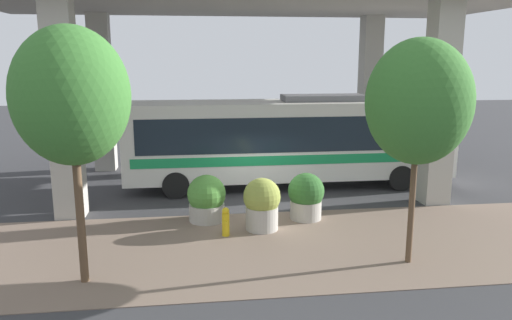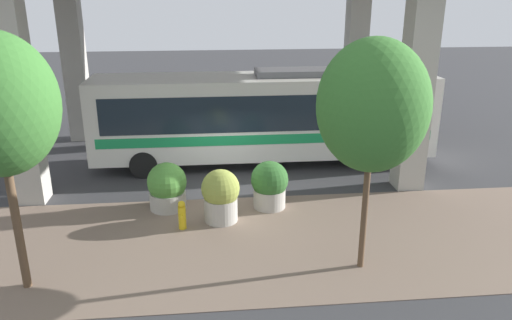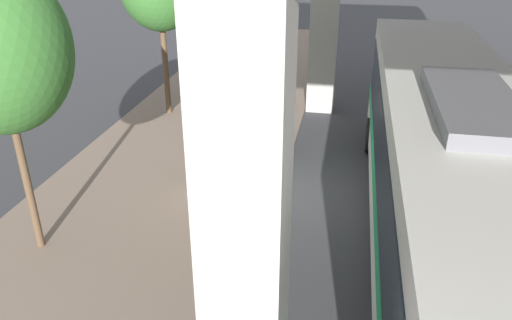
{
  "view_description": "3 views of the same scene",
  "coord_description": "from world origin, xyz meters",
  "px_view_note": "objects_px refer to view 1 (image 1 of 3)",
  "views": [
    {
      "loc": [
        -15.87,
        2.26,
        5.18
      ],
      "look_at": [
        1.64,
        0.01,
        1.49
      ],
      "focal_mm": 35.0,
      "sensor_mm": 36.0,
      "label": 1
    },
    {
      "loc": [
        -15.07,
        0.52,
        6.64
      ],
      "look_at": [
        -0.76,
        -0.88,
        1.59
      ],
      "focal_mm": 35.0,
      "sensor_mm": 36.0,
      "label": 2
    },
    {
      "loc": [
        1.47,
        -10.63,
        6.12
      ],
      "look_at": [
        -0.48,
        -0.56,
        1.13
      ],
      "focal_mm": 35.0,
      "sensor_mm": 36.0,
      "label": 3
    }
  ],
  "objects_px": {
    "planter_back": "(262,204)",
    "street_tree_near": "(71,97)",
    "planter_front": "(207,199)",
    "street_tree_far": "(419,102)",
    "planter_middle": "(306,196)",
    "fire_hydrant": "(226,222)",
    "bus": "(290,138)"
  },
  "relations": [
    {
      "from": "street_tree_near",
      "to": "street_tree_far",
      "type": "distance_m",
      "value": 7.98
    },
    {
      "from": "planter_back",
      "to": "street_tree_far",
      "type": "height_order",
      "value": "street_tree_far"
    },
    {
      "from": "street_tree_near",
      "to": "street_tree_far",
      "type": "xyz_separation_m",
      "value": [
        0.1,
        -7.98,
        -0.22
      ]
    },
    {
      "from": "bus",
      "to": "planter_front",
      "type": "relative_size",
      "value": 8.54
    },
    {
      "from": "fire_hydrant",
      "to": "street_tree_far",
      "type": "relative_size",
      "value": 0.16
    },
    {
      "from": "planter_front",
      "to": "planter_back",
      "type": "height_order",
      "value": "planter_back"
    },
    {
      "from": "bus",
      "to": "street_tree_near",
      "type": "xyz_separation_m",
      "value": [
        -7.99,
        6.44,
        2.32
      ]
    },
    {
      "from": "planter_front",
      "to": "street_tree_near",
      "type": "distance_m",
      "value": 6.17
    },
    {
      "from": "planter_middle",
      "to": "street_tree_far",
      "type": "height_order",
      "value": "street_tree_far"
    },
    {
      "from": "planter_back",
      "to": "fire_hydrant",
      "type": "bearing_deg",
      "value": 110.52
    },
    {
      "from": "bus",
      "to": "street_tree_far",
      "type": "relative_size",
      "value": 2.29
    },
    {
      "from": "planter_front",
      "to": "planter_middle",
      "type": "height_order",
      "value": "planter_middle"
    },
    {
      "from": "bus",
      "to": "planter_middle",
      "type": "bearing_deg",
      "value": 175.92
    },
    {
      "from": "street_tree_near",
      "to": "planter_back",
      "type": "bearing_deg",
      "value": -56.8
    },
    {
      "from": "street_tree_near",
      "to": "street_tree_far",
      "type": "bearing_deg",
      "value": -89.25
    },
    {
      "from": "planter_front",
      "to": "street_tree_far",
      "type": "height_order",
      "value": "street_tree_far"
    },
    {
      "from": "bus",
      "to": "street_tree_near",
      "type": "distance_m",
      "value": 10.52
    },
    {
      "from": "planter_front",
      "to": "street_tree_far",
      "type": "relative_size",
      "value": 0.27
    },
    {
      "from": "fire_hydrant",
      "to": "planter_middle",
      "type": "distance_m",
      "value": 2.96
    },
    {
      "from": "planter_front",
      "to": "planter_middle",
      "type": "bearing_deg",
      "value": -93.86
    },
    {
      "from": "planter_back",
      "to": "street_tree_near",
      "type": "relative_size",
      "value": 0.28
    },
    {
      "from": "fire_hydrant",
      "to": "planter_front",
      "type": "height_order",
      "value": "planter_front"
    },
    {
      "from": "fire_hydrant",
      "to": "street_tree_near",
      "type": "distance_m",
      "value": 5.81
    },
    {
      "from": "fire_hydrant",
      "to": "planter_back",
      "type": "distance_m",
      "value": 1.26
    },
    {
      "from": "bus",
      "to": "street_tree_near",
      "type": "height_order",
      "value": "street_tree_near"
    },
    {
      "from": "planter_front",
      "to": "planter_middle",
      "type": "xyz_separation_m",
      "value": [
        -0.21,
        -3.17,
        0.04
      ]
    },
    {
      "from": "bus",
      "to": "planter_back",
      "type": "xyz_separation_m",
      "value": [
        -4.98,
        1.84,
        -1.17
      ]
    },
    {
      "from": "bus",
      "to": "fire_hydrant",
      "type": "distance_m",
      "value": 6.35
    },
    {
      "from": "fire_hydrant",
      "to": "planter_middle",
      "type": "height_order",
      "value": "planter_middle"
    },
    {
      "from": "fire_hydrant",
      "to": "street_tree_near",
      "type": "bearing_deg",
      "value": 126.69
    },
    {
      "from": "planter_back",
      "to": "street_tree_far",
      "type": "xyz_separation_m",
      "value": [
        -2.91,
        -3.37,
        3.27
      ]
    },
    {
      "from": "planter_middle",
      "to": "street_tree_far",
      "type": "relative_size",
      "value": 0.27
    }
  ]
}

